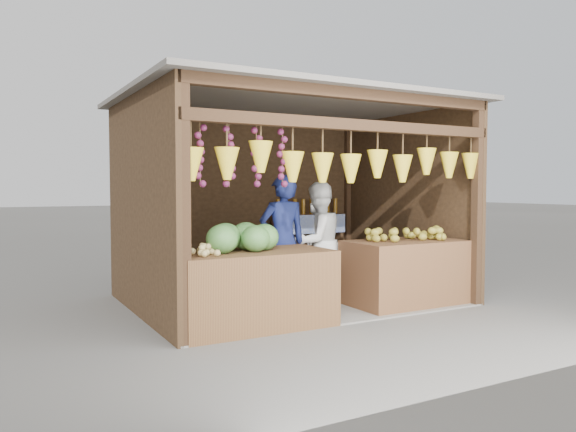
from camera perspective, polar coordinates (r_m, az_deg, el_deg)
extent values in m
plane|color=#514F49|center=(7.62, 0.17, -8.52)|extent=(80.00, 80.00, 0.00)
cube|color=slate|center=(7.62, 0.17, -8.45)|extent=(4.00, 3.00, 0.02)
cube|color=black|center=(8.81, -4.56, 1.55)|extent=(4.00, 0.06, 2.60)
cube|color=black|center=(6.73, -14.89, 1.01)|extent=(0.06, 3.00, 2.60)
cube|color=black|center=(8.62, 11.88, 1.46)|extent=(0.06, 3.00, 2.60)
cube|color=#605B54|center=(7.55, 0.17, 11.44)|extent=(4.30, 3.30, 0.06)
cube|color=black|center=(5.37, -10.57, 0.58)|extent=(0.11, 0.11, 2.60)
cube|color=black|center=(7.54, 18.69, 1.15)|extent=(0.11, 0.11, 2.60)
cube|color=black|center=(8.15, -16.92, 1.31)|extent=(0.11, 0.11, 2.60)
cube|color=black|center=(9.72, 6.07, 1.67)|extent=(0.11, 0.11, 2.60)
cube|color=black|center=(6.28, 6.63, 9.17)|extent=(4.00, 0.12, 0.12)
cube|color=black|center=(6.33, 6.64, 12.23)|extent=(4.00, 0.12, 0.12)
cube|color=#382314|center=(9.13, 1.98, 0.03)|extent=(1.25, 0.30, 0.05)
cube|color=#382314|center=(8.89, -1.27, -3.44)|extent=(0.05, 0.28, 1.05)
cube|color=#382314|center=(9.48, 5.02, -3.05)|extent=(0.05, 0.28, 1.05)
cube|color=blue|center=(9.00, 2.50, -0.84)|extent=(1.25, 0.02, 0.30)
cube|color=#4E2F1A|center=(6.13, -3.65, -7.44)|extent=(1.73, 0.85, 0.83)
cube|color=#53321B|center=(7.41, 11.80, -5.66)|extent=(1.50, 0.85, 0.83)
cube|color=black|center=(7.15, -12.71, -8.25)|extent=(0.29, 0.29, 0.27)
imported|color=navy|center=(7.00, -0.55, -2.64)|extent=(0.65, 0.46, 1.67)
imported|color=silver|center=(7.40, 3.00, -2.68)|extent=(0.86, 0.73, 1.58)
imported|color=brown|center=(7.04, -12.78, -2.51)|extent=(0.58, 0.38, 1.16)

